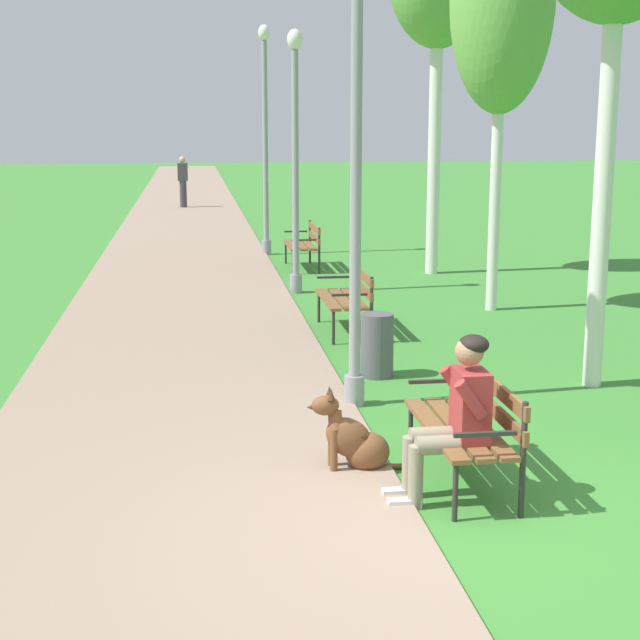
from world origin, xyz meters
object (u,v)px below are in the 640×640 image
park_bench_far (305,242)px  pedestrian_distant (183,182)px  park_bench_near (470,419)px  person_seated_on_near_bench (456,412)px  birch_tree_third (502,1)px  lamp_post_mid (295,160)px  lamp_post_far (265,138)px  park_bench_mid (348,294)px  dog_brown (355,440)px  lamp_post_near (356,179)px  litter_bin (377,345)px

park_bench_far → pedestrian_distant: 13.43m
park_bench_near → pedestrian_distant: bearing=95.4°
person_seated_on_near_bench → birch_tree_third: size_ratio=0.21×
park_bench_far → person_seated_on_near_bench: person_seated_on_near_bench is taller
birch_tree_third → lamp_post_mid: bearing=146.3°
park_bench_far → lamp_post_far: lamp_post_far is taller
park_bench_near → lamp_post_far: size_ratio=0.32×
park_bench_near → park_bench_mid: (-0.05, 5.45, 0.00)m
lamp_post_far → birch_tree_third: (2.83, -6.44, 1.98)m
park_bench_mid → pedestrian_distant: (-2.26, 18.84, 0.33)m
dog_brown → pedestrian_distant: 23.98m
birch_tree_third → pedestrian_distant: bearing=104.7°
dog_brown → pedestrian_distant: size_ratio=0.50×
lamp_post_near → lamp_post_far: (0.00, 10.96, 0.19)m
park_bench_far → lamp_post_mid: (-0.45, -2.57, 1.63)m
lamp_post_near → litter_bin: lamp_post_near is taller
lamp_post_mid → litter_bin: bearing=-86.7°
person_seated_on_near_bench → pedestrian_distant: bearing=94.9°
park_bench_mid → pedestrian_distant: size_ratio=0.91×
lamp_post_mid → lamp_post_far: bearing=91.4°
park_bench_far → birch_tree_third: bearing=-62.7°
park_bench_near → lamp_post_mid: lamp_post_mid is taller
park_bench_far → lamp_post_mid: bearing=-100.0°
park_bench_near → pedestrian_distant: 24.40m
park_bench_mid → person_seated_on_near_bench: size_ratio=1.20×
park_bench_far → birch_tree_third: 6.27m
lamp_post_far → birch_tree_third: size_ratio=0.77×
dog_brown → birch_tree_third: 8.18m
park_bench_near → lamp_post_far: 13.26m
lamp_post_far → birch_tree_third: 7.31m
litter_bin → lamp_post_mid: bearing=93.3°
dog_brown → birch_tree_third: size_ratio=0.14×
park_bench_mid → lamp_post_mid: lamp_post_mid is taller
park_bench_near → park_bench_far: bearing=89.8°
park_bench_mid → park_bench_far: size_ratio=1.00×
lamp_post_near → litter_bin: bearing=67.5°
park_bench_mid → park_bench_far: 5.62m
litter_bin → pedestrian_distant: 21.22m
pedestrian_distant → lamp_post_far: bearing=-80.9°
birch_tree_third → pedestrian_distant: size_ratio=3.64×
park_bench_far → litter_bin: (-0.15, -7.88, -0.16)m
lamp_post_mid → lamp_post_far: 4.63m
lamp_post_near → lamp_post_mid: bearing=88.9°
litter_bin → park_bench_far: bearing=88.9°
pedestrian_distant → birch_tree_third: bearing=-75.3°
person_seated_on_near_bench → lamp_post_far: size_ratio=0.27×
birch_tree_third → litter_bin: (-2.41, -3.49, -4.03)m
park_bench_near → person_seated_on_near_bench: size_ratio=1.20×
dog_brown → birch_tree_third: (3.14, 6.32, 4.12)m
park_bench_near → lamp_post_mid: 8.66m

